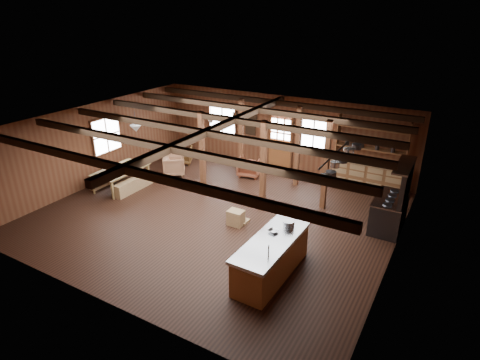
{
  "coord_description": "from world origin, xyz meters",
  "views": [
    {
      "loc": [
        5.92,
        -8.97,
        5.75
      ],
      "look_at": [
        0.56,
        0.38,
        1.1
      ],
      "focal_mm": 30.0,
      "sensor_mm": 36.0,
      "label": 1
    }
  ],
  "objects_px": {
    "armchair_a": "(182,155)",
    "dining_table": "(123,178)",
    "kitchen_island": "(271,257)",
    "armchair_c": "(174,165)",
    "commercial_range": "(391,208)",
    "armchair_b": "(250,166)"
  },
  "relations": [
    {
      "from": "armchair_a",
      "to": "commercial_range",
      "type": "bearing_deg",
      "value": 142.89
    },
    {
      "from": "armchair_b",
      "to": "armchair_a",
      "type": "bearing_deg",
      "value": -7.78
    },
    {
      "from": "commercial_range",
      "to": "dining_table",
      "type": "bearing_deg",
      "value": -168.83
    },
    {
      "from": "armchair_a",
      "to": "dining_table",
      "type": "bearing_deg",
      "value": 55.44
    },
    {
      "from": "armchair_a",
      "to": "armchair_c",
      "type": "bearing_deg",
      "value": 84.24
    },
    {
      "from": "armchair_a",
      "to": "armchair_c",
      "type": "xyz_separation_m",
      "value": [
        0.46,
        -1.11,
        0.02
      ]
    },
    {
      "from": "armchair_a",
      "to": "armchair_b",
      "type": "height_order",
      "value": "armchair_b"
    },
    {
      "from": "kitchen_island",
      "to": "armchair_b",
      "type": "bearing_deg",
      "value": 124.46
    },
    {
      "from": "armchair_a",
      "to": "armchair_b",
      "type": "distance_m",
      "value": 2.98
    },
    {
      "from": "armchair_b",
      "to": "kitchen_island",
      "type": "bearing_deg",
      "value": 111.92
    },
    {
      "from": "kitchen_island",
      "to": "dining_table",
      "type": "height_order",
      "value": "kitchen_island"
    },
    {
      "from": "commercial_range",
      "to": "armchair_c",
      "type": "height_order",
      "value": "commercial_range"
    },
    {
      "from": "commercial_range",
      "to": "armchair_b",
      "type": "xyz_separation_m",
      "value": [
        -5.25,
        1.45,
        -0.27
      ]
    },
    {
      "from": "dining_table",
      "to": "armchair_b",
      "type": "bearing_deg",
      "value": -47.13
    },
    {
      "from": "dining_table",
      "to": "armchair_b",
      "type": "height_order",
      "value": "armchair_b"
    },
    {
      "from": "kitchen_island",
      "to": "armchair_b",
      "type": "height_order",
      "value": "kitchen_island"
    },
    {
      "from": "kitchen_island",
      "to": "armchair_c",
      "type": "relative_size",
      "value": 3.21
    },
    {
      "from": "commercial_range",
      "to": "armchair_b",
      "type": "height_order",
      "value": "commercial_range"
    },
    {
      "from": "commercial_range",
      "to": "armchair_a",
      "type": "bearing_deg",
      "value": 171.23
    },
    {
      "from": "armchair_b",
      "to": "commercial_range",
      "type": "bearing_deg",
      "value": 153.36
    },
    {
      "from": "kitchen_island",
      "to": "armchair_c",
      "type": "height_order",
      "value": "kitchen_island"
    },
    {
      "from": "dining_table",
      "to": "armchair_c",
      "type": "bearing_deg",
      "value": -23.74
    }
  ]
}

